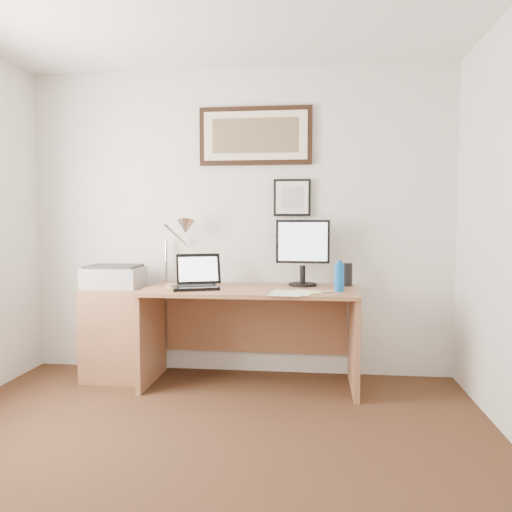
# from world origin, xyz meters

# --- Properties ---
(floor) EXTENTS (4.00, 4.00, 0.00)m
(floor) POSITION_xyz_m (0.00, 0.00, 0.00)
(floor) COLOR #402616
(floor) RESTS_ON ground
(wall_back) EXTENTS (3.50, 0.02, 2.50)m
(wall_back) POSITION_xyz_m (0.00, 2.00, 1.25)
(wall_back) COLOR silver
(wall_back) RESTS_ON ground
(side_cabinet) EXTENTS (0.50, 0.40, 0.73)m
(side_cabinet) POSITION_xyz_m (-0.92, 1.68, 0.36)
(side_cabinet) COLOR brown
(side_cabinet) RESTS_ON floor
(water_bottle) EXTENTS (0.07, 0.07, 0.20)m
(water_bottle) POSITION_xyz_m (0.81, 1.55, 0.85)
(water_bottle) COLOR #0E5DB6
(water_bottle) RESTS_ON desk
(bottle_cap) EXTENTS (0.04, 0.04, 0.02)m
(bottle_cap) POSITION_xyz_m (0.81, 1.55, 0.96)
(bottle_cap) COLOR #0E5DB6
(bottle_cap) RESTS_ON water_bottle
(speaker) EXTENTS (0.10, 0.09, 0.18)m
(speaker) POSITION_xyz_m (0.89, 1.86, 0.84)
(speaker) COLOR black
(speaker) RESTS_ON desk
(paper_sheet_a) EXTENTS (0.24, 0.33, 0.00)m
(paper_sheet_a) POSITION_xyz_m (0.43, 1.41, 0.75)
(paper_sheet_a) COLOR white
(paper_sheet_a) RESTS_ON desk
(paper_sheet_b) EXTENTS (0.27, 0.32, 0.00)m
(paper_sheet_b) POSITION_xyz_m (0.54, 1.43, 0.75)
(paper_sheet_b) COLOR white
(paper_sheet_b) RESTS_ON desk
(sticky_pad) EXTENTS (0.11, 0.11, 0.01)m
(sticky_pad) POSITION_xyz_m (0.63, 1.39, 0.76)
(sticky_pad) COLOR #FCEE77
(sticky_pad) RESTS_ON desk
(marker_pen) EXTENTS (0.14, 0.06, 0.02)m
(marker_pen) POSITION_xyz_m (0.71, 1.46, 0.76)
(marker_pen) COLOR white
(marker_pen) RESTS_ON desk
(book) EXTENTS (0.28, 0.34, 0.02)m
(book) POSITION_xyz_m (-0.48, 1.53, 0.76)
(book) COLOR tan
(book) RESTS_ON desk
(desk) EXTENTS (1.60, 0.70, 0.75)m
(desk) POSITION_xyz_m (0.15, 1.72, 0.51)
(desk) COLOR brown
(desk) RESTS_ON floor
(laptop) EXTENTS (0.40, 0.41, 0.26)m
(laptop) POSITION_xyz_m (-0.26, 1.58, 0.81)
(laptop) COLOR black
(laptop) RESTS_ON desk
(lcd_monitor) EXTENTS (0.42, 0.22, 0.52)m
(lcd_monitor) POSITION_xyz_m (0.54, 1.82, 1.04)
(lcd_monitor) COLOR black
(lcd_monitor) RESTS_ON desk
(printer) EXTENTS (0.44, 0.34, 0.18)m
(printer) POSITION_xyz_m (-0.96, 1.71, 0.82)
(printer) COLOR #A4A5A7
(printer) RESTS_ON side_cabinet
(desk_lamp) EXTENTS (0.29, 0.27, 0.53)m
(desk_lamp) POSITION_xyz_m (-0.41, 1.81, 1.19)
(desk_lamp) COLOR silver
(desk_lamp) RESTS_ON desk
(picture_large) EXTENTS (0.92, 0.04, 0.47)m
(picture_large) POSITION_xyz_m (0.15, 1.97, 1.95)
(picture_large) COLOR black
(picture_large) RESTS_ON wall_back
(picture_small) EXTENTS (0.30, 0.03, 0.30)m
(picture_small) POSITION_xyz_m (0.45, 1.97, 1.45)
(picture_small) COLOR black
(picture_small) RESTS_ON wall_back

